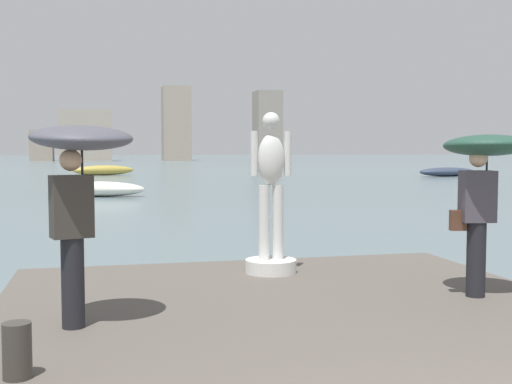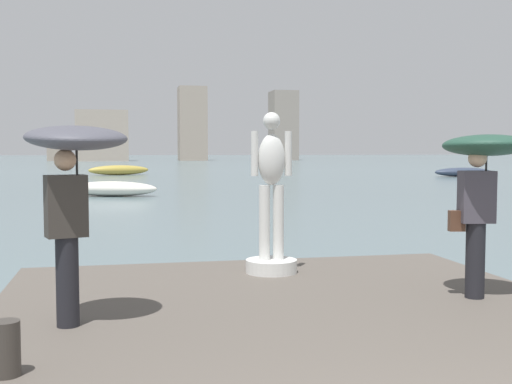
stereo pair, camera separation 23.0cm
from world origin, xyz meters
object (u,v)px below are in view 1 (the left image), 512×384
at_px(onlooker_right, 484,168).
at_px(boat_far, 104,170).
at_px(mooring_bollard, 17,351).
at_px(boat_leftward, 448,172).
at_px(onlooker_left, 79,168).
at_px(statue_white_figure, 271,212).
at_px(boat_mid, 99,189).

relative_size(onlooker_right, boat_far, 0.38).
relative_size(mooring_bollard, boat_far, 0.08).
height_order(boat_far, boat_leftward, boat_far).
bearing_deg(onlooker_left, boat_far, 89.60).
xyz_separation_m(onlooker_left, onlooker_right, (4.55, 0.25, -0.04)).
bearing_deg(boat_leftward, statue_white_figure, -122.99).
bearing_deg(boat_far, boat_mid, -90.60).
xyz_separation_m(mooring_bollard, boat_leftward, (27.10, 40.84, -0.26)).
xyz_separation_m(onlooker_right, boat_mid, (-4.47, 23.22, -1.57)).
distance_m(statue_white_figure, boat_leftward, 44.39).
bearing_deg(boat_mid, onlooker_right, -79.09).
distance_m(mooring_bollard, boat_mid, 24.86).
height_order(onlooker_left, mooring_bollard, onlooker_left).
xyz_separation_m(boat_far, boat_leftward, (26.33, -8.59, -0.05)).
height_order(statue_white_figure, boat_mid, statue_white_figure).
bearing_deg(onlooker_left, boat_leftward, 55.94).
height_order(onlooker_right, boat_far, onlooker_right).
bearing_deg(boat_leftward, onlooker_left, -124.06).
relative_size(statue_white_figure, boat_mid, 0.51).
relative_size(onlooker_right, boat_mid, 0.44).
xyz_separation_m(statue_white_figure, mooring_bollard, (-2.93, -3.62, -0.64)).
relative_size(onlooker_left, boat_mid, 0.45).
height_order(onlooker_right, mooring_bollard, onlooker_right).
bearing_deg(mooring_bollard, statue_white_figure, 51.00).
xyz_separation_m(statue_white_figure, boat_mid, (-2.43, 21.24, -0.91)).
xyz_separation_m(onlooker_right, boat_far, (-4.21, 47.79, -1.50)).
height_order(onlooker_left, boat_leftward, onlooker_left).
height_order(mooring_bollard, boat_leftward, mooring_bollard).
bearing_deg(statue_white_figure, boat_leftward, 57.01).
bearing_deg(onlooker_left, boat_mid, 89.80).
relative_size(mooring_bollard, boat_mid, 0.10).
distance_m(onlooker_right, boat_leftward, 45.04).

